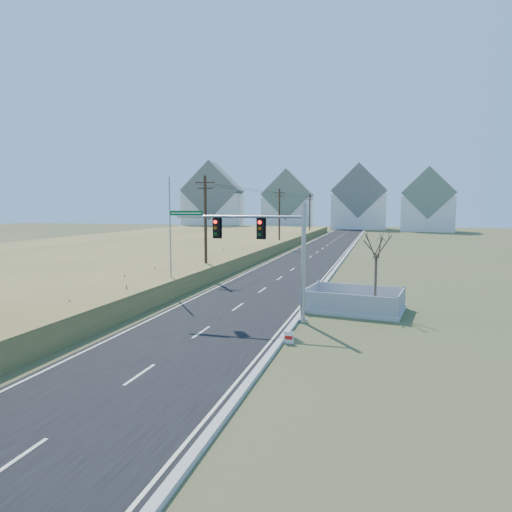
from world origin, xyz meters
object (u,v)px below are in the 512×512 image
Objects in this scene: traffic_signal_mast at (270,248)px; bare_tree at (377,244)px; fence_enclosure at (354,306)px; open_sign at (289,338)px; flagpole at (170,248)px.

bare_tree is at bearing 33.43° from traffic_signal_mast.
fence_enclosure is 8.17m from open_sign.
open_sign is at bearing -42.05° from flagpole.
traffic_signal_mast is 1.29× the size of fence_enclosure.
traffic_signal_mast is at bearing 111.70° from open_sign.
open_sign is 9.35m from bare_tree.
traffic_signal_mast is 14.63× the size of open_sign.
open_sign is 0.11× the size of bare_tree.
flagpole is at bearing 148.94° from traffic_signal_mast.
bare_tree is (1.25, -0.09, 3.82)m from fence_enclosure.
fence_enclosure is 0.75× the size of flagpole.
fence_enclosure is 4.02m from bare_tree.
open_sign is 0.07× the size of flagpole.
traffic_signal_mast is 1.60× the size of bare_tree.
flagpole is at bearing 172.91° from bare_tree.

